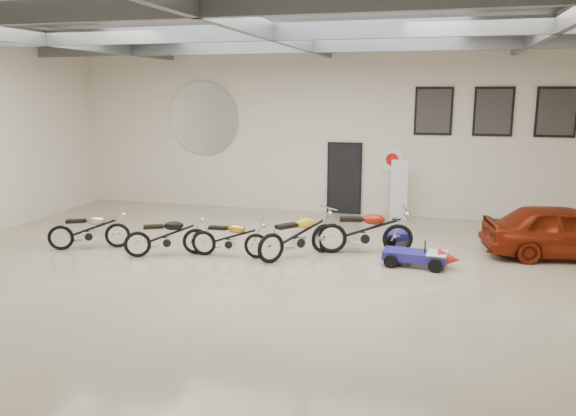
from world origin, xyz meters
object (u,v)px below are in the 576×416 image
(go_kart, at_px, (422,253))
(vintage_car, at_px, (565,231))
(motorcycle_silver, at_px, (89,229))
(motorcycle_yellow, at_px, (298,234))
(motorcycle_red, at_px, (365,230))
(motorcycle_black, at_px, (167,235))
(motorcycle_gold, at_px, (230,237))
(banner_stand, at_px, (399,189))

(go_kart, xyz_separation_m, vintage_car, (3.05, 1.53, 0.30))
(motorcycle_silver, bearing_deg, go_kart, -20.42)
(vintage_car, bearing_deg, motorcycle_silver, 91.35)
(go_kart, bearing_deg, vintage_car, 31.63)
(motorcycle_yellow, xyz_separation_m, vintage_car, (5.74, 1.57, 0.06))
(motorcycle_yellow, bearing_deg, motorcycle_red, -22.67)
(motorcycle_black, bearing_deg, motorcycle_yellow, -15.37)
(motorcycle_black, height_order, vintage_car, vintage_car)
(motorcycle_gold, bearing_deg, vintage_car, 11.68)
(motorcycle_silver, height_order, go_kart, motorcycle_silver)
(motorcycle_gold, relative_size, go_kart, 1.09)
(motorcycle_yellow, height_order, motorcycle_red, motorcycle_red)
(motorcycle_yellow, relative_size, go_kart, 1.27)
(banner_stand, distance_m, motorcycle_yellow, 4.81)
(vintage_car, bearing_deg, motorcycle_yellow, 95.31)
(banner_stand, height_order, go_kart, banner_stand)
(motorcycle_silver, distance_m, motorcycle_red, 6.45)
(motorcycle_black, bearing_deg, motorcycle_silver, 151.77)
(motorcycle_black, distance_m, motorcycle_yellow, 2.96)
(motorcycle_black, distance_m, go_kart, 5.63)
(motorcycle_silver, relative_size, motorcycle_yellow, 0.89)
(motorcycle_silver, bearing_deg, motorcycle_black, -26.05)
(motorcycle_yellow, height_order, vintage_car, vintage_car)
(banner_stand, xyz_separation_m, motorcycle_red, (-0.51, -3.68, -0.33))
(motorcycle_silver, bearing_deg, motorcycle_gold, -21.13)
(banner_stand, height_order, motorcycle_yellow, banner_stand)
(motorcycle_black, distance_m, motorcycle_red, 4.50)
(motorcycle_silver, bearing_deg, banner_stand, 11.09)
(motorcycle_black, xyz_separation_m, motorcycle_gold, (1.41, 0.27, -0.02))
(motorcycle_silver, bearing_deg, motorcycle_red, -13.46)
(banner_stand, height_order, motorcycle_red, banner_stand)
(motorcycle_yellow, relative_size, motorcycle_red, 0.96)
(banner_stand, bearing_deg, motorcycle_gold, -121.83)
(go_kart, bearing_deg, motorcycle_black, -168.44)
(motorcycle_black, bearing_deg, go_kart, -20.58)
(banner_stand, distance_m, go_kart, 4.47)
(motorcycle_silver, xyz_separation_m, go_kart, (7.61, 0.60, -0.18))
(motorcycle_yellow, bearing_deg, vintage_car, -34.63)
(motorcycle_gold, height_order, go_kart, motorcycle_gold)
(banner_stand, height_order, vintage_car, banner_stand)
(motorcycle_red, relative_size, vintage_car, 0.61)
(motorcycle_black, xyz_separation_m, vintage_car, (8.64, 2.17, 0.12))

